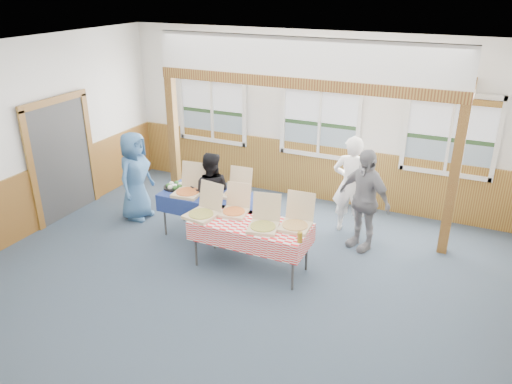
# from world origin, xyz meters

# --- Properties ---
(floor) EXTENTS (8.00, 8.00, 0.00)m
(floor) POSITION_xyz_m (0.00, 0.00, 0.00)
(floor) COLOR #293743
(floor) RESTS_ON ground
(ceiling) EXTENTS (8.00, 8.00, 0.00)m
(ceiling) POSITION_xyz_m (0.00, 0.00, 3.20)
(ceiling) COLOR white
(ceiling) RESTS_ON wall_back
(wall_back) EXTENTS (8.00, 0.00, 8.00)m
(wall_back) POSITION_xyz_m (0.00, 3.50, 1.60)
(wall_back) COLOR silver
(wall_back) RESTS_ON floor
(wall_front) EXTENTS (8.00, 0.00, 8.00)m
(wall_front) POSITION_xyz_m (0.00, -3.50, 1.60)
(wall_front) COLOR silver
(wall_front) RESTS_ON floor
(wall_left) EXTENTS (0.00, 8.00, 8.00)m
(wall_left) POSITION_xyz_m (-4.00, 0.00, 1.60)
(wall_left) COLOR silver
(wall_left) RESTS_ON floor
(wainscot_back) EXTENTS (7.98, 0.05, 1.10)m
(wainscot_back) POSITION_xyz_m (0.00, 3.48, 0.55)
(wainscot_back) COLOR brown
(wainscot_back) RESTS_ON floor
(wainscot_left) EXTENTS (0.05, 6.98, 1.10)m
(wainscot_left) POSITION_xyz_m (-3.98, 0.00, 0.55)
(wainscot_left) COLOR brown
(wainscot_left) RESTS_ON floor
(cased_opening) EXTENTS (0.06, 1.30, 2.10)m
(cased_opening) POSITION_xyz_m (-3.96, 0.90, 1.05)
(cased_opening) COLOR #373737
(cased_opening) RESTS_ON wall_left
(window_left) EXTENTS (1.56, 0.10, 1.46)m
(window_left) POSITION_xyz_m (-2.30, 3.46, 1.68)
(window_left) COLOR silver
(window_left) RESTS_ON wall_back
(window_mid) EXTENTS (1.56, 0.10, 1.46)m
(window_mid) POSITION_xyz_m (0.00, 3.46, 1.68)
(window_mid) COLOR silver
(window_mid) RESTS_ON wall_back
(window_right) EXTENTS (1.56, 0.10, 1.46)m
(window_right) POSITION_xyz_m (2.30, 3.46, 1.68)
(window_right) COLOR silver
(window_right) RESTS_ON wall_back
(post_left) EXTENTS (0.15, 0.15, 2.40)m
(post_left) POSITION_xyz_m (-2.50, 2.30, 1.20)
(post_left) COLOR #532712
(post_left) RESTS_ON floor
(post_right) EXTENTS (0.15, 0.15, 2.40)m
(post_right) POSITION_xyz_m (2.50, 2.30, 1.20)
(post_right) COLOR #532712
(post_right) RESTS_ON floor
(cross_beam) EXTENTS (5.15, 0.18, 0.18)m
(cross_beam) POSITION_xyz_m (0.00, 2.30, 2.49)
(cross_beam) COLOR #532712
(cross_beam) RESTS_ON post_left
(table_left) EXTENTS (1.91, 1.36, 0.76)m
(table_left) POSITION_xyz_m (-1.06, 1.22, 0.70)
(table_left) COLOR #373737
(table_left) RESTS_ON floor
(table_right) EXTENTS (1.83, 1.02, 0.76)m
(table_right) POSITION_xyz_m (-0.08, 0.58, 0.70)
(table_right) COLOR #373737
(table_right) RESTS_ON floor
(pizza_box_a) EXTENTS (0.48, 0.56, 0.47)m
(pizza_box_a) POSITION_xyz_m (-1.46, 1.11, 0.83)
(pizza_box_a) COLOR #D0BE8A
(pizza_box_a) RESTS_ON table_left
(pizza_box_b) EXTENTS (0.42, 0.50, 0.42)m
(pizza_box_b) POSITION_xyz_m (-0.71, 1.38, 0.82)
(pizza_box_b) COLOR #D0BE8A
(pizza_box_b) RESTS_ON table_left
(pizza_box_c) EXTENTS (0.50, 0.58, 0.46)m
(pizza_box_c) POSITION_xyz_m (-0.82, 0.48, 0.83)
(pizza_box_c) COLOR #D0BE8A
(pizza_box_c) RESTS_ON table_right
(pizza_box_d) EXTENTS (0.43, 0.51, 0.41)m
(pizza_box_d) POSITION_xyz_m (-0.43, 0.77, 0.82)
(pizza_box_d) COLOR #D0BE8A
(pizza_box_d) RESTS_ON table_right
(pizza_box_e) EXTENTS (0.50, 0.57, 0.45)m
(pizza_box_e) POSITION_xyz_m (0.16, 0.50, 0.82)
(pizza_box_e) COLOR #D0BE8A
(pizza_box_e) RESTS_ON table_right
(pizza_box_f) EXTENTS (0.45, 0.53, 0.46)m
(pizza_box_f) POSITION_xyz_m (0.57, 0.72, 0.83)
(pizza_box_f) COLOR #D0BE8A
(pizza_box_f) RESTS_ON table_right
(veggie_tray) EXTENTS (0.38, 0.38, 0.09)m
(veggie_tray) POSITION_xyz_m (-1.81, 1.22, 0.79)
(veggie_tray) COLOR black
(veggie_tray) RESTS_ON table_left
(drink_glass) EXTENTS (0.07, 0.07, 0.15)m
(drink_glass) POSITION_xyz_m (0.77, 0.33, 0.83)
(drink_glass) COLOR olive
(drink_glass) RESTS_ON table_right
(woman_white) EXTENTS (0.66, 0.47, 1.70)m
(woman_white) POSITION_xyz_m (0.93, 2.39, 0.85)
(woman_white) COLOR white
(woman_white) RESTS_ON floor
(woman_black) EXTENTS (0.83, 0.73, 1.44)m
(woman_black) POSITION_xyz_m (-1.19, 1.36, 0.72)
(woman_black) COLOR black
(woman_black) RESTS_ON floor
(man_blue) EXTENTS (0.53, 0.80, 1.61)m
(man_blue) POSITION_xyz_m (-2.69, 1.30, 0.80)
(man_blue) COLOR #39618F
(man_blue) RESTS_ON floor
(person_grey) EXTENTS (1.06, 0.81, 1.67)m
(person_grey) POSITION_xyz_m (1.26, 1.91, 0.83)
(person_grey) COLOR gray
(person_grey) RESTS_ON floor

